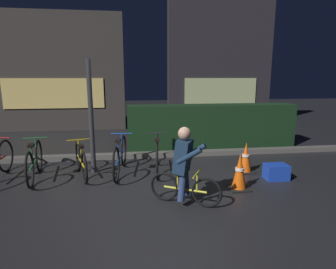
{
  "coord_description": "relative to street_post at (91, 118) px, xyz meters",
  "views": [
    {
      "loc": [
        -0.5,
        -4.67,
        1.98
      ],
      "look_at": [
        0.2,
        0.6,
        0.9
      ],
      "focal_mm": 30.07,
      "sensor_mm": 36.0,
      "label": 1
    }
  ],
  "objects": [
    {
      "name": "blue_crate",
      "position": [
        3.63,
        -0.9,
        -1.02
      ],
      "size": [
        0.45,
        0.33,
        0.3
      ],
      "primitive_type": "cube",
      "rotation": [
        0.0,
        0.0,
        -0.03
      ],
      "color": "#193DB7",
      "rests_on": "ground"
    },
    {
      "name": "cyclist",
      "position": [
        1.62,
        -1.72,
        -0.54
      ],
      "size": [
        1.07,
        0.67,
        1.25
      ],
      "rotation": [
        0.0,
        0.0,
        -0.49
      ],
      "color": "black",
      "rests_on": "ground"
    },
    {
      "name": "parked_bike_left_mid",
      "position": [
        -1.1,
        -0.23,
        -0.82
      ],
      "size": [
        0.46,
        1.68,
        0.78
      ],
      "rotation": [
        0.0,
        0.0,
        1.71
      ],
      "color": "black",
      "rests_on": "ground"
    },
    {
      "name": "ground_plane",
      "position": [
        1.31,
        -1.2,
        -1.17
      ],
      "size": [
        40.0,
        40.0,
        0.0
      ],
      "primitive_type": "plane",
      "color": "black"
    },
    {
      "name": "traffic_cone_near",
      "position": [
        2.71,
        -1.3,
        -0.85
      ],
      "size": [
        0.36,
        0.36,
        0.67
      ],
      "color": "black",
      "rests_on": "ground"
    },
    {
      "name": "storefront_left",
      "position": [
        -1.98,
        5.3,
        0.98
      ],
      "size": [
        5.15,
        0.54,
        4.32
      ],
      "color": "#383330",
      "rests_on": "ground"
    },
    {
      "name": "storefront_right",
      "position": [
        4.6,
        6.0,
        1.36
      ],
      "size": [
        4.42,
        0.54,
        5.08
      ],
      "color": "#262328",
      "rests_on": "ground"
    },
    {
      "name": "street_post",
      "position": [
        0.0,
        0.0,
        0.0
      ],
      "size": [
        0.1,
        0.1,
        2.34
      ],
      "primitive_type": "cylinder",
      "color": "#2D2D33",
      "rests_on": "ground"
    },
    {
      "name": "parked_bike_center_left",
      "position": [
        -0.22,
        -0.19,
        -0.84
      ],
      "size": [
        0.54,
        1.5,
        0.71
      ],
      "rotation": [
        0.0,
        0.0,
        1.86
      ],
      "color": "black",
      "rests_on": "ground"
    },
    {
      "name": "parked_bike_right_mid",
      "position": [
        1.35,
        -0.09,
        -0.82
      ],
      "size": [
        0.46,
        1.7,
        0.78
      ],
      "rotation": [
        0.0,
        0.0,
        1.47
      ],
      "color": "black",
      "rests_on": "ground"
    },
    {
      "name": "parked_bike_center_right",
      "position": [
        0.57,
        -0.14,
        -0.81
      ],
      "size": [
        0.46,
        1.75,
        0.81
      ],
      "rotation": [
        0.0,
        0.0,
        1.46
      ],
      "color": "black",
      "rests_on": "ground"
    },
    {
      "name": "traffic_cone_far",
      "position": [
        3.19,
        -0.42,
        -0.86
      ],
      "size": [
        0.36,
        0.36,
        0.65
      ],
      "color": "black",
      "rests_on": "ground"
    },
    {
      "name": "sidewalk_curb",
      "position": [
        1.31,
        1.0,
        -1.11
      ],
      "size": [
        12.0,
        0.24,
        0.12
      ],
      "primitive_type": "cube",
      "color": "#56544F",
      "rests_on": "ground"
    },
    {
      "name": "hedge_row",
      "position": [
        3.11,
        1.9,
        -0.56
      ],
      "size": [
        4.8,
        0.7,
        1.22
      ],
      "primitive_type": "cube",
      "color": "black",
      "rests_on": "ground"
    }
  ]
}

